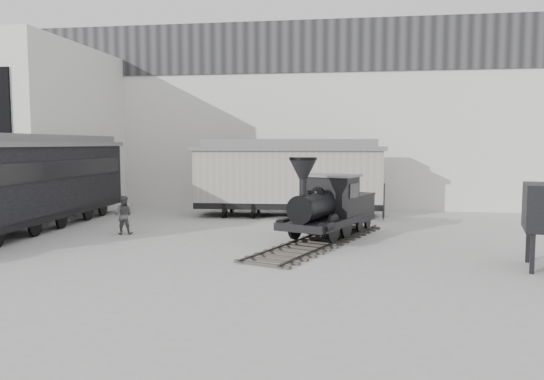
% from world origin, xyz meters
% --- Properties ---
extents(ground, '(90.00, 90.00, 0.00)m').
position_xyz_m(ground, '(0.00, 0.00, 0.00)').
color(ground, '#9E9E9B').
extents(north_wall, '(34.00, 2.51, 11.00)m').
position_xyz_m(north_wall, '(0.00, 14.98, 5.55)').
color(north_wall, silver).
rests_on(north_wall, ground).
extents(west_pavilion, '(7.00, 12.11, 9.00)m').
position_xyz_m(west_pavilion, '(-14.50, 9.96, 4.49)').
color(west_pavilion, silver).
rests_on(west_pavilion, ground).
extents(locomotive, '(5.24, 9.43, 3.29)m').
position_xyz_m(locomotive, '(1.93, 3.64, 1.22)').
color(locomotive, '#333029').
rests_on(locomotive, ground).
extents(boxcar, '(10.18, 3.58, 4.12)m').
position_xyz_m(boxcar, '(-0.43, 10.54, 2.16)').
color(boxcar, black).
rests_on(boxcar, ground).
extents(passenger_coach, '(3.53, 14.87, 3.96)m').
position_xyz_m(passenger_coach, '(-11.37, 4.31, 2.19)').
color(passenger_coach, black).
rests_on(passenger_coach, ground).
extents(visitor_a, '(0.70, 0.62, 1.61)m').
position_xyz_m(visitor_a, '(-6.86, 4.17, 0.81)').
color(visitor_a, beige).
rests_on(visitor_a, ground).
extents(visitor_b, '(0.89, 0.74, 1.66)m').
position_xyz_m(visitor_b, '(-6.76, 3.85, 0.83)').
color(visitor_b, '#4F4F4F').
rests_on(visitor_b, ground).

